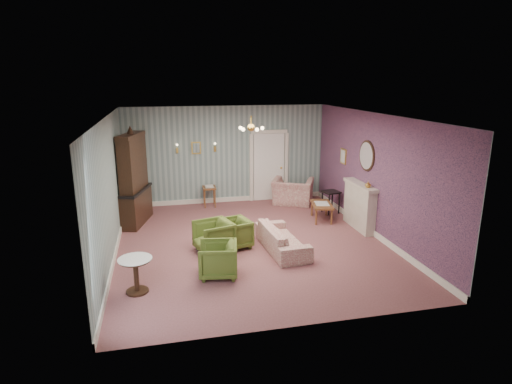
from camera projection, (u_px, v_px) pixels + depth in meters
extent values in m
plane|color=#844D4E|center=(251.00, 243.00, 9.84)|extent=(7.00, 7.00, 0.00)
plane|color=white|center=(251.00, 116.00, 9.09)|extent=(7.00, 7.00, 0.00)
plane|color=slate|center=(227.00, 155.00, 12.76)|extent=(6.00, 0.00, 6.00)
plane|color=slate|center=(302.00, 237.00, 6.17)|extent=(6.00, 0.00, 6.00)
plane|color=slate|center=(110.00, 189.00, 8.82)|extent=(0.00, 7.00, 7.00)
plane|color=slate|center=(375.00, 175.00, 10.11)|extent=(0.00, 7.00, 7.00)
plane|color=#A8546E|center=(374.00, 175.00, 10.10)|extent=(0.00, 7.00, 7.00)
imported|color=#4D6021|center=(218.00, 258.00, 8.13)|extent=(0.77, 0.81, 0.73)
imported|color=#4D6021|center=(214.00, 235.00, 9.26)|extent=(0.87, 0.91, 0.76)
imported|color=#4D6021|center=(233.00, 232.00, 9.51)|extent=(0.80, 0.84, 0.71)
imported|color=#953C42|center=(282.00, 234.00, 9.37)|extent=(0.65, 1.86, 0.72)
imported|color=#953C42|center=(293.00, 187.00, 12.78)|extent=(1.38, 1.19, 1.02)
imported|color=gold|center=(368.00, 184.00, 10.13)|extent=(0.15, 0.15, 0.15)
cube|color=maroon|center=(293.00, 190.00, 12.64)|extent=(0.41, 0.28, 0.39)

